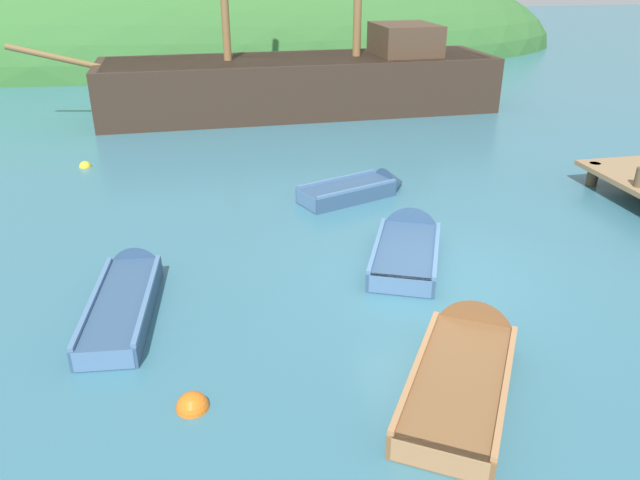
{
  "coord_description": "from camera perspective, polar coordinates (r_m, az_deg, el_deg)",
  "views": [
    {
      "loc": [
        -4.14,
        -9.45,
        5.42
      ],
      "look_at": [
        -1.87,
        1.38,
        0.29
      ],
      "focal_mm": 34.59,
      "sensor_mm": 36.0,
      "label": 1
    }
  ],
  "objects": [
    {
      "name": "sailing_ship",
      "position": [
        23.82,
        -1.52,
        13.58
      ],
      "size": [
        17.19,
        3.97,
        11.83
      ],
      "rotation": [
        0.0,
        0.0,
        3.16
      ],
      "color": "#38281E",
      "rests_on": "ground"
    },
    {
      "name": "rowboat_near_dock",
      "position": [
        12.42,
        8.11,
        -0.64
      ],
      "size": [
        2.33,
        3.33,
        1.15
      ],
      "rotation": [
        0.0,
        0.0,
        1.16
      ],
      "color": "#335175",
      "rests_on": "ground"
    },
    {
      "name": "shore_hill",
      "position": [
        40.58,
        -13.88,
        16.53
      ],
      "size": [
        49.83,
        20.7,
        12.55
      ],
      "primitive_type": "ellipsoid",
      "color": "#387033",
      "rests_on": "ground"
    },
    {
      "name": "rowboat_outer_left",
      "position": [
        11.13,
        -17.37,
        -4.84
      ],
      "size": [
        1.27,
        3.75,
        0.9
      ],
      "rotation": [
        0.0,
        0.0,
        1.48
      ],
      "color": "#335175",
      "rests_on": "ground"
    },
    {
      "name": "buoy_orange",
      "position": [
        8.58,
        -11.69,
        -14.95
      ],
      "size": [
        0.44,
        0.44,
        0.44
      ],
      "primitive_type": "sphere",
      "color": "orange",
      "rests_on": "ground"
    },
    {
      "name": "rowboat_outer_right",
      "position": [
        9.2,
        13.3,
        -11.09
      ],
      "size": [
        2.95,
        3.68,
        1.19
      ],
      "rotation": [
        0.0,
        0.0,
        1.0
      ],
      "color": "brown",
      "rests_on": "ground"
    },
    {
      "name": "rowboat_portside",
      "position": [
        15.27,
        3.74,
        4.55
      ],
      "size": [
        3.06,
        1.9,
        0.89
      ],
      "rotation": [
        0.0,
        0.0,
        0.36
      ],
      "color": "#335175",
      "rests_on": "ground"
    },
    {
      "name": "buoy_yellow",
      "position": [
        18.66,
        -20.88,
        6.34
      ],
      "size": [
        0.33,
        0.33,
        0.33
      ],
      "primitive_type": "sphere",
      "color": "yellow",
      "rests_on": "ground"
    },
    {
      "name": "ground_plane",
      "position": [
        11.66,
        10.44,
        -3.3
      ],
      "size": [
        120.0,
        120.0,
        0.0
      ],
      "primitive_type": "plane",
      "color": "teal"
    }
  ]
}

